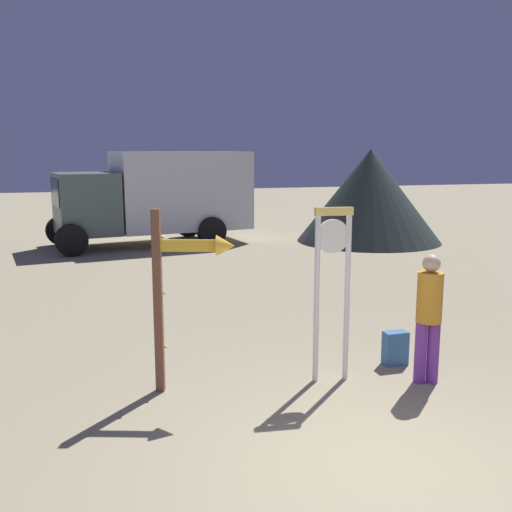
# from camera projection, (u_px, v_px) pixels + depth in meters

# --- Properties ---
(ground_plane) EXTENTS (80.00, 80.00, 0.00)m
(ground_plane) POSITION_uv_depth(u_px,v_px,m) (383.00, 472.00, 5.36)
(ground_plane) COLOR gray
(standing_clock) EXTENTS (0.48, 0.14, 2.22)m
(standing_clock) POSITION_uv_depth(u_px,v_px,m) (332.00, 275.00, 7.29)
(standing_clock) COLOR white
(standing_clock) RESTS_ON ground_plane
(arrow_sign) EXTENTS (0.98, 0.47, 2.24)m
(arrow_sign) POSITION_uv_depth(u_px,v_px,m) (184.00, 276.00, 6.92)
(arrow_sign) COLOR brown
(arrow_sign) RESTS_ON ground_plane
(person_near_clock) EXTENTS (0.32, 0.32, 1.65)m
(person_near_clock) POSITION_uv_depth(u_px,v_px,m) (429.00, 312.00, 7.28)
(person_near_clock) COLOR #6F3297
(person_near_clock) RESTS_ON ground_plane
(backpack) EXTENTS (0.33, 0.22, 0.47)m
(backpack) POSITION_uv_depth(u_px,v_px,m) (395.00, 348.00, 8.03)
(backpack) COLOR teal
(backpack) RESTS_ON ground_plane
(box_truck_near) EXTENTS (6.38, 3.27, 2.88)m
(box_truck_near) POSITION_uv_depth(u_px,v_px,m) (160.00, 194.00, 18.29)
(box_truck_near) COLOR silver
(box_truck_near) RESTS_ON ground_plane
(dome_tent) EXTENTS (4.64, 4.64, 2.97)m
(dome_tent) POSITION_uv_depth(u_px,v_px,m) (369.00, 196.00, 18.83)
(dome_tent) COLOR #212B28
(dome_tent) RESTS_ON ground_plane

